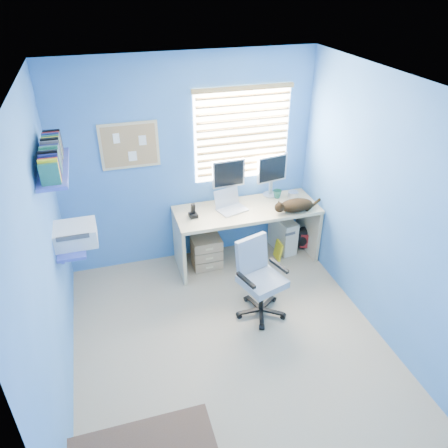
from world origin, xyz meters
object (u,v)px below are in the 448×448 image
object	(u,v)px
cat	(296,205)
office_chair	(259,287)
desk	(246,235)
laptop	(232,202)
tower_pc	(283,234)

from	to	relation	value
cat	office_chair	distance (m)	1.14
desk	laptop	distance (m)	0.51
tower_pc	desk	bearing A→B (deg)	-177.62
laptop	desk	bearing A→B (deg)	-20.42
laptop	office_chair	size ratio (longest dim) A/B	0.38
laptop	cat	xyz separation A→B (m)	(0.72, -0.23, -0.04)
laptop	office_chair	world-z (taller)	laptop
desk	cat	xyz separation A→B (m)	(0.54, -0.22, 0.44)
office_chair	desk	bearing A→B (deg)	79.25
desk	laptop	size ratio (longest dim) A/B	5.24
desk	office_chair	distance (m)	0.97
desk	office_chair	world-z (taller)	office_chair
cat	office_chair	bearing A→B (deg)	-137.15
cat	tower_pc	size ratio (longest dim) A/B	0.92
desk	cat	distance (m)	0.73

